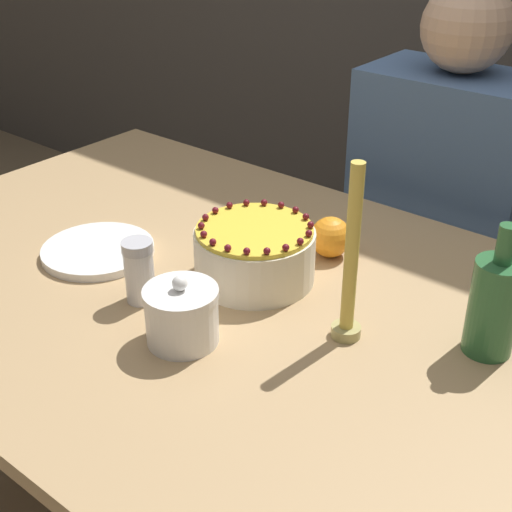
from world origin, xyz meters
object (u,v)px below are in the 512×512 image
(sugar_shaker, at_px, (139,271))
(candle, at_px, (350,270))
(person_man_blue_shirt, at_px, (434,264))
(cake, at_px, (256,254))
(bottle, at_px, (494,305))
(sugar_bowl, at_px, (182,315))

(sugar_shaker, distance_m, candle, 0.36)
(sugar_shaker, xyz_separation_m, person_man_blue_shirt, (0.17, 0.79, -0.28))
(cake, distance_m, bottle, 0.41)
(cake, bearing_deg, bottle, 8.21)
(candle, relative_size, bottle, 1.37)
(sugar_bowl, bearing_deg, bottle, 36.08)
(sugar_shaker, bearing_deg, candle, 21.79)
(candle, distance_m, person_man_blue_shirt, 0.76)
(candle, height_order, bottle, candle)
(cake, bearing_deg, sugar_shaker, -121.33)
(person_man_blue_shirt, bearing_deg, candle, 103.02)
(cake, relative_size, sugar_bowl, 1.84)
(bottle, height_order, person_man_blue_shirt, person_man_blue_shirt)
(sugar_bowl, bearing_deg, candle, 41.76)
(cake, xyz_separation_m, candle, (0.22, -0.05, 0.07))
(person_man_blue_shirt, bearing_deg, bottle, 121.27)
(cake, relative_size, person_man_blue_shirt, 0.18)
(cake, bearing_deg, sugar_bowl, -82.35)
(cake, height_order, candle, candle)
(person_man_blue_shirt, bearing_deg, sugar_bowl, 87.46)
(cake, relative_size, candle, 0.73)
(sugar_bowl, xyz_separation_m, candle, (0.19, 0.17, 0.07))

